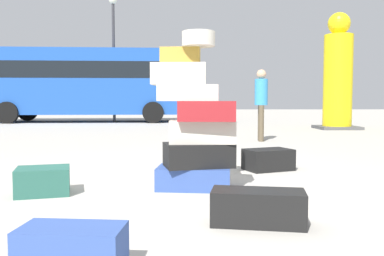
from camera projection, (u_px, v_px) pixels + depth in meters
The scene contains 10 objects.
ground_plane at pixel (167, 184), 4.70m from camera, with size 80.00×80.00×0.00m, color #ADA89E.
suitcase_tower at pixel (195, 125), 4.42m from camera, with size 0.89×0.59×1.66m.
suitcase_teal_right_side at pixel (43, 181), 4.16m from camera, with size 0.51×0.41×0.27m, color #26594C.
suitcase_black_white_trunk at pixel (258, 207), 3.14m from camera, with size 0.70×0.31×0.26m, color black.
suitcase_navy_left_side at pixel (72, 250), 2.25m from camera, with size 0.56×0.30×0.26m, color #334F99.
suitcase_black_behind_tower at pixel (268, 160), 5.61m from camera, with size 0.61×0.40×0.29m, color black.
person_bearded_onlooker at pixel (261, 98), 9.59m from camera, with size 0.30×0.34×1.66m.
yellow_dummy_statue at pixel (338, 78), 13.68m from camera, with size 1.30×1.30×3.83m.
parked_bus at pixel (86, 81), 18.41m from camera, with size 9.31×3.03×3.15m.
lamp_post at pixel (113, 39), 17.82m from camera, with size 0.36×0.36×5.43m.
Camera 1 is at (0.19, -4.65, 0.94)m, focal length 38.77 mm.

